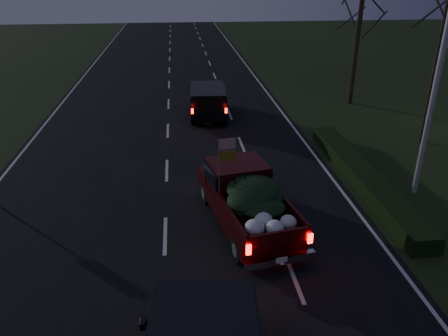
{
  "coord_description": "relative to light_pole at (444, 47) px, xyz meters",
  "views": [
    {
      "loc": [
        0.61,
        -12.01,
        7.89
      ],
      "look_at": [
        2.15,
        2.2,
        1.3
      ],
      "focal_mm": 35.0,
      "sensor_mm": 36.0,
      "label": 1
    }
  ],
  "objects": [
    {
      "name": "hedge_row",
      "position": [
        -1.7,
        1.0,
        -5.18
      ],
      "size": [
        1.0,
        10.0,
        0.6
      ],
      "primitive_type": "cube",
      "color": "black",
      "rests_on": "ground"
    },
    {
      "name": "bare_tree_mid",
      "position": [
        3.0,
        5.0,
        0.87
      ],
      "size": [
        3.6,
        3.6,
        8.5
      ],
      "color": "black",
      "rests_on": "ground"
    },
    {
      "name": "bare_tree_far",
      "position": [
        2.0,
        12.0,
        -0.25
      ],
      "size": [
        3.6,
        3.6,
        7.0
      ],
      "color": "black",
      "rests_on": "ground"
    },
    {
      "name": "light_pole",
      "position": [
        0.0,
        0.0,
        0.0
      ],
      "size": [
        0.5,
        0.9,
        9.16
      ],
      "color": "silver",
      "rests_on": "ground"
    },
    {
      "name": "pickup_truck",
      "position": [
        -6.8,
        -1.49,
        -4.44
      ],
      "size": [
        2.96,
        5.58,
        2.78
      ],
      "rotation": [
        0.0,
        0.0,
        0.19
      ],
      "color": "#370709",
      "rests_on": "ground"
    },
    {
      "name": "road_asphalt",
      "position": [
        -9.5,
        -2.0,
        -5.47
      ],
      "size": [
        14.0,
        120.0,
        0.02
      ],
      "primitive_type": "cube",
      "color": "black",
      "rests_on": "ground"
    },
    {
      "name": "lead_suv",
      "position": [
        -7.17,
        10.34,
        -4.45
      ],
      "size": [
        2.21,
        4.85,
        1.37
      ],
      "rotation": [
        0.0,
        0.0,
        -0.05
      ],
      "color": "black",
      "rests_on": "ground"
    },
    {
      "name": "ground",
      "position": [
        -9.5,
        -2.0,
        -5.48
      ],
      "size": [
        120.0,
        120.0,
        0.0
      ],
      "primitive_type": "plane",
      "color": "black",
      "rests_on": "ground"
    }
  ]
}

